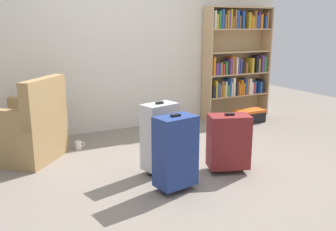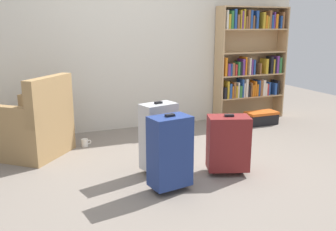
{
  "view_description": "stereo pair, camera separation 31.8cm",
  "coord_description": "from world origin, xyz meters",
  "px_view_note": "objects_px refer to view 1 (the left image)",
  "views": [
    {
      "loc": [
        -1.69,
        -3.02,
        1.44
      ],
      "look_at": [
        -0.05,
        0.18,
        0.55
      ],
      "focal_mm": 39.54,
      "sensor_mm": 36.0,
      "label": 1
    },
    {
      "loc": [
        -1.4,
        -3.15,
        1.44
      ],
      "look_at": [
        -0.05,
        0.18,
        0.55
      ],
      "focal_mm": 39.54,
      "sensor_mm": 36.0,
      "label": 2
    }
  ],
  "objects_px": {
    "storage_box": "(249,116)",
    "suitcase_navy_blue": "(175,151)",
    "armchair": "(26,131)",
    "suitcase_dark_red": "(229,141)",
    "bookshelf": "(236,60)",
    "mug": "(79,145)",
    "suitcase_silver": "(160,136)"
  },
  "relations": [
    {
      "from": "suitcase_silver",
      "to": "armchair",
      "type": "bearing_deg",
      "value": 138.24
    },
    {
      "from": "armchair",
      "to": "storage_box",
      "type": "bearing_deg",
      "value": 2.38
    },
    {
      "from": "storage_box",
      "to": "suitcase_dark_red",
      "type": "relative_size",
      "value": 0.78
    },
    {
      "from": "storage_box",
      "to": "mug",
      "type": "bearing_deg",
      "value": -178.65
    },
    {
      "from": "mug",
      "to": "storage_box",
      "type": "bearing_deg",
      "value": 1.35
    },
    {
      "from": "bookshelf",
      "to": "suitcase_silver",
      "type": "xyz_separation_m",
      "value": [
        -2.07,
        -1.55,
        -0.52
      ]
    },
    {
      "from": "armchair",
      "to": "suitcase_dark_red",
      "type": "xyz_separation_m",
      "value": [
        1.74,
        -1.29,
        -0.0
      ]
    },
    {
      "from": "armchair",
      "to": "storage_box",
      "type": "height_order",
      "value": "armchair"
    },
    {
      "from": "bookshelf",
      "to": "armchair",
      "type": "bearing_deg",
      "value": -170.25
    },
    {
      "from": "storage_box",
      "to": "suitcase_navy_blue",
      "type": "distance_m",
      "value": 2.64
    },
    {
      "from": "bookshelf",
      "to": "mug",
      "type": "bearing_deg",
      "value": -169.66
    },
    {
      "from": "armchair",
      "to": "suitcase_silver",
      "type": "xyz_separation_m",
      "value": [
        1.12,
        -1.0,
        0.06
      ]
    },
    {
      "from": "suitcase_dark_red",
      "to": "suitcase_silver",
      "type": "bearing_deg",
      "value": 154.68
    },
    {
      "from": "bookshelf",
      "to": "storage_box",
      "type": "xyz_separation_m",
      "value": [
        -0.03,
        -0.42,
        -0.79
      ]
    },
    {
      "from": "armchair",
      "to": "storage_box",
      "type": "relative_size",
      "value": 2.11
    },
    {
      "from": "armchair",
      "to": "suitcase_dark_red",
      "type": "relative_size",
      "value": 1.64
    },
    {
      "from": "mug",
      "to": "storage_box",
      "type": "xyz_separation_m",
      "value": [
        2.6,
        0.06,
        0.05
      ]
    },
    {
      "from": "armchair",
      "to": "suitcase_silver",
      "type": "bearing_deg",
      "value": -41.76
    },
    {
      "from": "armchair",
      "to": "suitcase_navy_blue",
      "type": "relative_size",
      "value": 1.42
    },
    {
      "from": "bookshelf",
      "to": "suitcase_dark_red",
      "type": "distance_m",
      "value": 2.42
    },
    {
      "from": "bookshelf",
      "to": "armchair",
      "type": "xyz_separation_m",
      "value": [
        -3.19,
        -0.55,
        -0.58
      ]
    },
    {
      "from": "armchair",
      "to": "suitcase_silver",
      "type": "relative_size",
      "value": 1.37
    },
    {
      "from": "bookshelf",
      "to": "suitcase_dark_red",
      "type": "relative_size",
      "value": 2.82
    },
    {
      "from": "storage_box",
      "to": "suitcase_navy_blue",
      "type": "height_order",
      "value": "suitcase_navy_blue"
    },
    {
      "from": "mug",
      "to": "suitcase_silver",
      "type": "bearing_deg",
      "value": -62.88
    },
    {
      "from": "storage_box",
      "to": "suitcase_silver",
      "type": "distance_m",
      "value": 2.35
    },
    {
      "from": "mug",
      "to": "storage_box",
      "type": "height_order",
      "value": "storage_box"
    },
    {
      "from": "suitcase_dark_red",
      "to": "suitcase_navy_blue",
      "type": "relative_size",
      "value": 0.86
    },
    {
      "from": "storage_box",
      "to": "suitcase_navy_blue",
      "type": "bearing_deg",
      "value": -143.36
    },
    {
      "from": "suitcase_silver",
      "to": "suitcase_dark_red",
      "type": "relative_size",
      "value": 1.2
    },
    {
      "from": "armchair",
      "to": "suitcase_navy_blue",
      "type": "bearing_deg",
      "value": -53.41
    },
    {
      "from": "bookshelf",
      "to": "suitcase_navy_blue",
      "type": "distance_m",
      "value": 2.96
    }
  ]
}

